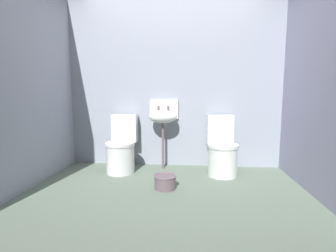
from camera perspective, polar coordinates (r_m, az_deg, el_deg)
The scene contains 8 objects.
ground_plane at distance 2.83m, azimuth -0.53°, elevation -15.77°, with size 3.50×2.57×0.08m, color slate.
wall_back at distance 3.74m, azimuth 1.25°, elevation 9.56°, with size 3.50×0.10×2.43m, color #959CAC.
wall_left at distance 3.28m, azimuth -29.84°, elevation 8.94°, with size 0.10×2.37×2.43m, color #9196A8.
wall_right at distance 3.01m, azimuth 32.15°, elevation 9.03°, with size 0.10×2.37×2.43m, color #9895B3.
toilet_left at distance 3.54m, azimuth -10.55°, elevation -5.01°, with size 0.41×0.60×0.78m.
toilet_right at distance 3.43m, azimuth 12.20°, elevation -5.44°, with size 0.41×0.60×0.78m.
sink at distance 3.55m, azimuth -1.13°, elevation 2.22°, with size 0.42×0.35×0.99m.
bucket at distance 2.90m, azimuth -0.65°, elevation -12.58°, with size 0.26×0.26×0.16m.
Camera 1 is at (0.27, -2.59, 1.06)m, focal length 26.62 mm.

